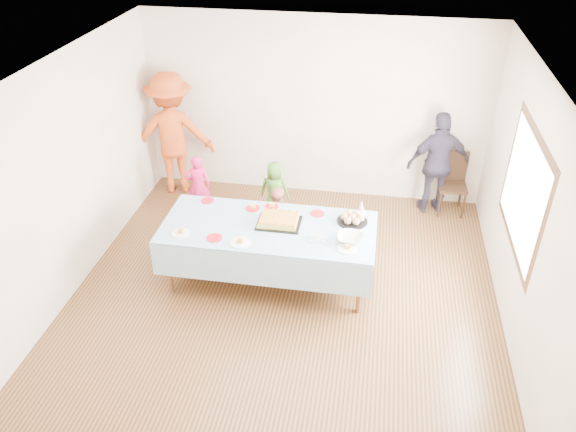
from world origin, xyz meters
name	(u,v)px	position (x,y,z in m)	size (l,w,h in m)	color
ground	(285,290)	(0.00, 0.00, 0.00)	(5.00, 5.00, 0.00)	#452413
room_walls	(290,159)	(0.05, 0.00, 1.77)	(5.04, 5.04, 2.72)	#BEAF9B
party_table	(268,230)	(-0.23, 0.19, 0.72)	(2.50, 1.10, 0.78)	#512F1B
birthday_cake	(279,221)	(-0.12, 0.26, 0.82)	(0.51, 0.39, 0.09)	black
rolls_tray	(352,219)	(0.73, 0.45, 0.83)	(0.36, 0.36, 0.11)	black
punch_bowl	(350,238)	(0.73, 0.05, 0.82)	(0.29, 0.29, 0.07)	silver
party_hat	(361,207)	(0.81, 0.65, 0.87)	(0.11, 0.11, 0.18)	white
fork_pile	(319,238)	(0.38, 0.01, 0.81)	(0.24, 0.18, 0.07)	white
plate_red_far_a	(208,201)	(-1.10, 0.63, 0.79)	(0.17, 0.17, 0.01)	red
plate_red_far_b	(253,208)	(-0.50, 0.54, 0.79)	(0.18, 0.18, 0.01)	red
plate_red_far_c	(272,207)	(-0.28, 0.62, 0.79)	(0.18, 0.18, 0.01)	red
plate_red_far_d	(318,214)	(0.30, 0.55, 0.79)	(0.17, 0.17, 0.01)	red
plate_red_near	(214,238)	(-0.79, -0.16, 0.79)	(0.18, 0.18, 0.01)	red
plate_white_left	(181,233)	(-1.19, -0.13, 0.79)	(0.22, 0.22, 0.01)	white
plate_white_mid	(240,243)	(-0.48, -0.20, 0.79)	(0.23, 0.23, 0.01)	white
plate_white_right	(347,249)	(0.71, -0.12, 0.79)	(0.22, 0.22, 0.01)	white
dining_chair	(453,179)	(2.07, 2.28, 0.50)	(0.40, 0.40, 0.90)	black
toddler_left	(198,186)	(-1.53, 1.52, 0.47)	(0.34, 0.23, 0.95)	#DA1B5D
toddler_mid	(275,191)	(-0.44, 1.62, 0.44)	(0.43, 0.28, 0.87)	#407226
toddler_right	(276,218)	(-0.28, 0.90, 0.45)	(0.43, 0.34, 0.89)	#CC735F
adult_left	(173,134)	(-2.10, 2.20, 0.94)	(1.21, 0.70, 1.88)	#BE4417
adult_right	(438,164)	(1.82, 2.20, 0.77)	(0.90, 0.37, 1.53)	#302B3C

